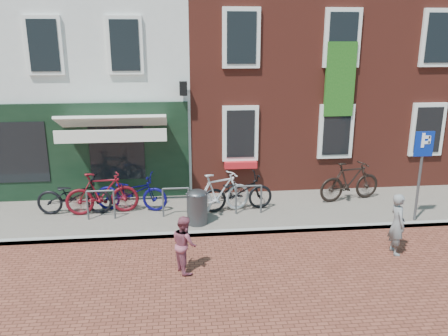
{
  "coord_description": "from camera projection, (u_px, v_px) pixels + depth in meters",
  "views": [
    {
      "loc": [
        -1.43,
        -10.48,
        4.82
      ],
      "look_at": [
        -0.19,
        1.18,
        1.44
      ],
      "focal_mm": 36.44,
      "sensor_mm": 36.0,
      "label": 1
    }
  ],
  "objects": [
    {
      "name": "ground",
      "position": [
        236.0,
        235.0,
        11.49
      ],
      "size": [
        80.0,
        80.0,
        0.0
      ],
      "primitive_type": "plane",
      "color": "brown"
    },
    {
      "name": "sidewalk",
      "position": [
        264.0,
        210.0,
        13.01
      ],
      "size": [
        24.0,
        3.0,
        0.1
      ],
      "primitive_type": "cube",
      "color": "slate",
      "rests_on": "ground"
    },
    {
      "name": "building_stucco",
      "position": [
        75.0,
        46.0,
        16.42
      ],
      "size": [
        8.0,
        8.0,
        9.0
      ],
      "primitive_type": "cube",
      "color": "silver",
      "rests_on": "ground"
    },
    {
      "name": "building_brick_mid",
      "position": [
        266.0,
        32.0,
        17.0
      ],
      "size": [
        6.0,
        8.0,
        10.0
      ],
      "primitive_type": "cube",
      "color": "maroon",
      "rests_on": "ground"
    },
    {
      "name": "building_brick_right",
      "position": [
        418.0,
        32.0,
        17.61
      ],
      "size": [
        6.0,
        8.0,
        10.0
      ],
      "primitive_type": "cube",
      "color": "maroon",
      "rests_on": "ground"
    },
    {
      "name": "litter_bin",
      "position": [
        197.0,
        205.0,
        11.83
      ],
      "size": [
        0.54,
        0.54,
        0.99
      ],
      "color": "#3D3D40",
      "rests_on": "sidewalk"
    },
    {
      "name": "parking_sign",
      "position": [
        422.0,
        161.0,
        11.72
      ],
      "size": [
        0.5,
        0.08,
        2.43
      ],
      "color": "#4C4C4F",
      "rests_on": "sidewalk"
    },
    {
      "name": "woman",
      "position": [
        397.0,
        224.0,
        10.36
      ],
      "size": [
        0.37,
        0.54,
        1.44
      ],
      "primitive_type": "imported",
      "rotation": [
        0.0,
        0.0,
        1.52
      ],
      "color": "slate",
      "rests_on": "ground"
    },
    {
      "name": "boy",
      "position": [
        184.0,
        244.0,
        9.59
      ],
      "size": [
        0.66,
        0.73,
        1.24
      ],
      "primitive_type": "imported",
      "rotation": [
        0.0,
        0.0,
        1.95
      ],
      "color": "#934657",
      "rests_on": "ground"
    },
    {
      "name": "bicycle_0",
      "position": [
        74.0,
        196.0,
        12.48
      ],
      "size": [
        2.06,
        0.8,
        1.07
      ],
      "primitive_type": "imported",
      "rotation": [
        0.0,
        0.0,
        1.53
      ],
      "color": "black",
      "rests_on": "sidewalk"
    },
    {
      "name": "bicycle_1",
      "position": [
        102.0,
        193.0,
        12.48
      ],
      "size": [
        2.02,
        0.76,
        1.19
      ],
      "primitive_type": "imported",
      "rotation": [
        0.0,
        0.0,
        1.68
      ],
      "color": "#5E0B14",
      "rests_on": "sidewalk"
    },
    {
      "name": "bicycle_2",
      "position": [
        131.0,
        192.0,
        12.75
      ],
      "size": [
        2.13,
        1.07,
        1.07
      ],
      "primitive_type": "imported",
      "rotation": [
        0.0,
        0.0,
        1.39
      ],
      "color": "#0A074F",
      "rests_on": "sidewalk"
    },
    {
      "name": "bicycle_3",
      "position": [
        219.0,
        193.0,
        12.47
      ],
      "size": [
        2.03,
        1.31,
        1.19
      ],
      "primitive_type": "imported",
      "rotation": [
        0.0,
        0.0,
        1.99
      ],
      "color": "#BDBCBF",
      "rests_on": "sidewalk"
    },
    {
      "name": "bicycle_4",
      "position": [
        237.0,
        192.0,
        12.75
      ],
      "size": [
        2.11,
        0.96,
        1.07
      ],
      "primitive_type": "imported",
      "rotation": [
        0.0,
        0.0,
        1.7
      ],
      "color": "black",
      "rests_on": "sidewalk"
    },
    {
      "name": "bicycle_5",
      "position": [
        350.0,
        181.0,
        13.52
      ],
      "size": [
        2.04,
        0.94,
        1.19
      ],
      "primitive_type": "imported",
      "rotation": [
        0.0,
        0.0,
        1.77
      ],
      "color": "black",
      "rests_on": "sidewalk"
    }
  ]
}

